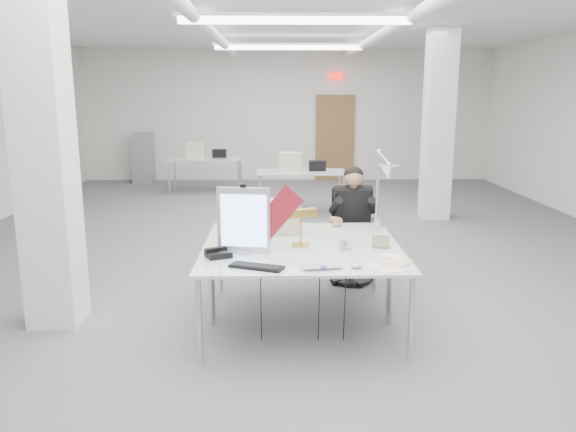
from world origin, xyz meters
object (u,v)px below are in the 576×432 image
Objects in this scene: desk_phone at (218,254)px; office_chair at (352,235)px; laptop at (323,269)px; architect_lamp at (382,193)px; seated_person at (353,206)px; bankers_lamp at (301,227)px; monitor at (244,220)px; beige_monitor at (283,217)px; desk_main at (304,260)px.

office_chair is at bearing 24.63° from desk_phone.
office_chair reaches higher than laptop.
laptop is 1.33m from architect_lamp.
architect_lamp reaches higher than office_chair.
bankers_lamp is (-0.63, -1.14, 0.04)m from seated_person.
monitor is 0.89m from laptop.
laptop is (-0.48, -1.88, -0.13)m from seated_person.
desk_phone is 0.59× the size of beige_monitor.
beige_monitor is at bearing 99.83° from desk_main.
bankers_lamp reaches higher than desk_phone.
bankers_lamp reaches higher than desk_main.
seated_person is at bearing 68.37° from desk_main.
office_chair is 1.40m from bankers_lamp.
bankers_lamp is at bearing 92.12° from laptop.
architect_lamp reaches higher than seated_person.
office_chair is 1.90× the size of monitor.
laptop reaches higher than desk_main.
office_chair is at bearing 86.34° from seated_person.
monitor is 0.37m from desk_phone.
monitor is at bearing 131.15° from laptop.
monitor is at bearing -132.82° from office_chair.
bankers_lamp is 1.06× the size of beige_monitor.
monitor is at bearing 156.95° from desk_main.
desk_main is at bearing -122.38° from architect_lamp.
seated_person reaches higher than laptop.
seated_person is (0.62, 1.56, 0.16)m from desk_main.
seated_person is at bearing 39.53° from beige_monitor.
monitor is at bearing -143.77° from architect_lamp.
desk_phone is at bearing 146.52° from laptop.
desk_main is 2.08× the size of architect_lamp.
desk_main is 1.64× the size of office_chair.
office_chair is 1.09m from beige_monitor.
desk_main is at bearing 104.45° from laptop.
beige_monitor is (0.35, 0.72, -0.13)m from monitor.
desk_phone is (-1.35, -1.49, -0.12)m from seated_person.
monitor reaches higher than beige_monitor.
architect_lamp is (1.52, 0.70, 0.41)m from desk_phone.
architect_lamp reaches higher than laptop.
architect_lamp reaches higher than desk_phone.
beige_monitor is at bearing -176.70° from architect_lamp.
architect_lamp is at bearing 49.74° from laptop.
monitor reaches higher than desk_main.
office_chair is 5.47× the size of desk_phone.
laptop is at bearing -48.25° from desk_phone.
seated_person is at bearing 66.27° from laptop.
desk_phone is (-0.21, -0.15, -0.26)m from monitor.
monitor reaches higher than desk_phone.
monitor is at bearing -133.85° from seated_person.
architect_lamp is at bearing 0.31° from bankers_lamp.
architect_lamp is at bearing -81.56° from seated_person.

